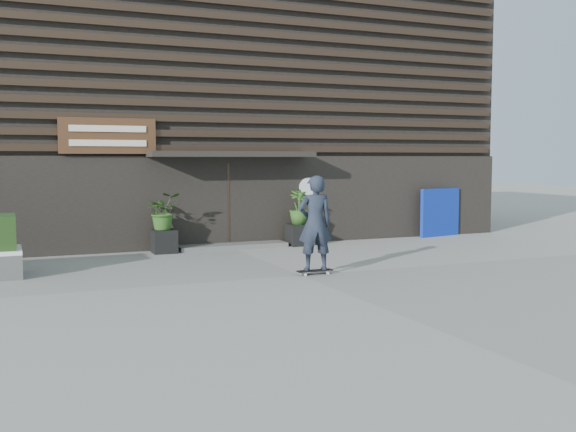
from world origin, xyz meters
name	(u,v)px	position (x,y,z in m)	size (l,w,h in m)	color
ground	(301,275)	(0.00, 0.00, 0.00)	(80.00, 80.00, 0.00)	gray
entrance_step	(232,246)	(0.00, 4.60, 0.06)	(3.00, 0.80, 0.12)	#525350
planter_pot_left	(164,241)	(-1.90, 4.40, 0.30)	(0.60, 0.60, 0.60)	black
bamboo_left	(164,211)	(-1.90, 4.40, 1.08)	(0.86, 0.75, 0.96)	#2D591E
planter_pot_right	(299,235)	(1.90, 4.40, 0.30)	(0.60, 0.60, 0.60)	black
bamboo_right	(299,207)	(1.90, 4.40, 1.08)	(0.54, 0.54, 0.96)	#2D591E
blue_tarp	(440,212)	(6.86, 4.70, 0.75)	(1.59, 0.12, 1.49)	#0B249B
building	(182,112)	(0.00, 9.96, 3.99)	(18.00, 11.00, 8.00)	black
skateboarder	(315,223)	(0.31, -0.03, 1.08)	(0.79, 0.59, 2.08)	black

